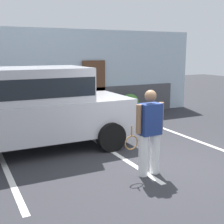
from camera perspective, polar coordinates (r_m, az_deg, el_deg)
name	(u,v)px	position (r m, az deg, el deg)	size (l,w,h in m)	color
ground_plane	(161,168)	(6.69, 9.13, -10.23)	(40.00, 40.00, 0.00)	#2D2D33
parking_stripe_0	(5,168)	(6.99, -19.23, -9.76)	(0.12, 4.40, 0.01)	silver
parking_stripe_1	(111,151)	(7.68, -0.20, -7.21)	(0.12, 4.40, 0.01)	silver
parking_stripe_2	(190,138)	(9.04, 14.25, -4.71)	(0.12, 4.40, 0.01)	silver
house_frontage	(71,77)	(11.33, -7.63, 6.47)	(10.37, 0.40, 3.21)	silver
parked_suv	(33,105)	(7.76, -14.43, 1.33)	(4.61, 2.17, 2.05)	#B7B7BC
tennis_player_man	(149,132)	(6.06, 6.97, -3.66)	(0.89, 0.28, 1.71)	white
potted_plant_by_porch	(130,104)	(11.55, 3.40, 1.50)	(0.66, 0.66, 0.87)	#9E5638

